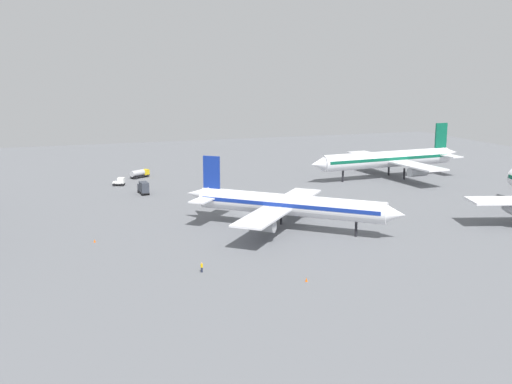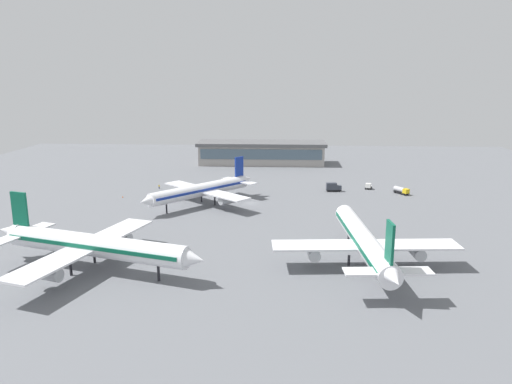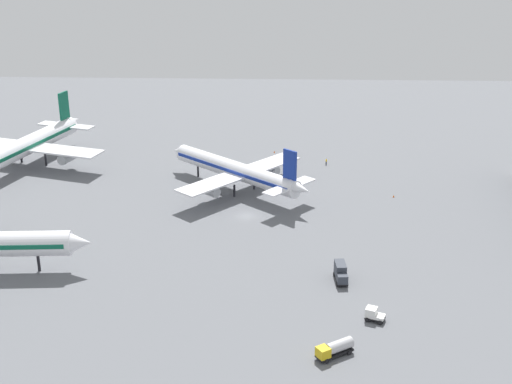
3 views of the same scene
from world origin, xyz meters
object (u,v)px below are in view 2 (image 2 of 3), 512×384
ground_crew_worker (159,187)px  safety_cone_near_gate (123,197)px  catering_truck (333,187)px  baggage_tug (368,186)px  fuel_truck (401,190)px  airplane_at_gate (364,241)px  airplane_taxiing (202,190)px  safety_cone_mid_apron (225,181)px  airplane_distant (93,245)px

ground_crew_worker → safety_cone_near_gate: bearing=1.3°
catering_truck → baggage_tug: size_ratio=1.56×
fuel_truck → airplane_at_gate: bearing=-53.0°
airplane_at_gate → ground_crew_worker: (65.74, -74.79, -4.96)m
ground_crew_worker → safety_cone_near_gate: size_ratio=2.78×
airplane_at_gate → baggage_tug: airplane_at_gate is taller
airplane_at_gate → airplane_taxiing: size_ratio=1.37×
safety_cone_mid_apron → airplane_distant: bearing=79.3°
safety_cone_near_gate → safety_cone_mid_apron: size_ratio=1.00×
airplane_at_gate → safety_cone_near_gate: 96.76m
airplane_at_gate → fuel_truck: 75.58m
catering_truck → safety_cone_mid_apron: size_ratio=9.55×
airplane_at_gate → ground_crew_worker: bearing=37.1°
baggage_tug → safety_cone_mid_apron: 57.66m
catering_truck → ground_crew_worker: (66.29, -0.94, -0.85)m
baggage_tug → safety_cone_mid_apron: baggage_tug is taller
airplane_at_gate → airplane_taxiing: 68.60m
airplane_distant → fuel_truck: bearing=59.4°
safety_cone_near_gate → catering_truck: bearing=-170.0°
baggage_tug → ground_crew_worker: bearing=-65.8°
catering_truck → safety_cone_near_gate: (75.93, 13.44, -1.40)m
safety_cone_near_gate → safety_cone_mid_apron: bearing=-138.5°
airplane_distant → baggage_tug: airplane_distant is taller
airplane_at_gate → safety_cone_near_gate: (75.38, -60.40, -5.51)m
airplane_distant → safety_cone_near_gate: airplane_distant is taller
safety_cone_mid_apron → airplane_at_gate: bearing=115.1°
fuel_truck → safety_cone_mid_apron: size_ratio=10.50×
catering_truck → airplane_at_gate: bearing=-94.8°
airplane_at_gate → catering_truck: airplane_at_gate is taller
ground_crew_worker → safety_cone_mid_apron: size_ratio=2.78×
airplane_taxiing → ground_crew_worker: size_ratio=23.04×
airplane_distant → catering_truck: 100.96m
fuel_truck → catering_truck: (24.58, -2.71, 0.31)m
baggage_tug → safety_cone_mid_apron: (56.49, -11.50, -0.86)m
ground_crew_worker → airplane_at_gate: bearing=76.5°
fuel_truck → catering_truck: 24.74m
airplane_at_gate → catering_truck: size_ratio=9.18×
airplane_taxiing → safety_cone_near_gate: 31.70m
safety_cone_mid_apron → fuel_truck: bearing=164.4°
fuel_truck → safety_cone_near_gate: 101.09m
safety_cone_near_gate → ground_crew_worker: bearing=-123.8°
fuel_truck → safety_cone_mid_apron: bearing=-139.2°
airplane_at_gate → airplane_distant: (60.26, 6.64, 0.15)m
airplane_taxiing → airplane_at_gate: bearing=82.9°
catering_truck → ground_crew_worker: catering_truck is taller
airplane_distant → baggage_tug: 113.27m
safety_cone_near_gate → fuel_truck: bearing=-173.9°
fuel_truck → safety_cone_mid_apron: 69.78m
fuel_truck → ground_crew_worker: bearing=-125.9°
catering_truck → safety_cone_near_gate: size_ratio=9.55×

